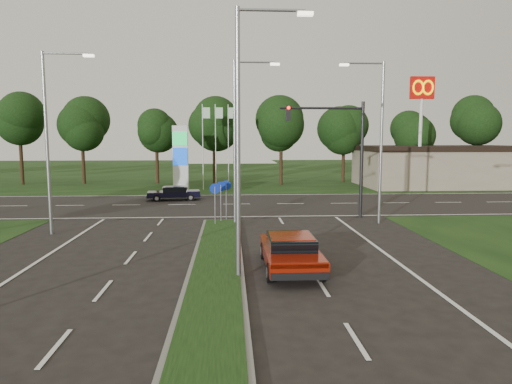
{
  "coord_description": "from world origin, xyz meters",
  "views": [
    {
      "loc": [
        0.53,
        -9.2,
        4.77
      ],
      "look_at": [
        1.79,
        12.88,
        2.2
      ],
      "focal_mm": 32.0,
      "sensor_mm": 36.0,
      "label": 1
    }
  ],
  "objects": [
    {
      "name": "streetlight_left_far",
      "position": [
        -8.3,
        14.0,
        5.08
      ],
      "size": [
        2.53,
        0.22,
        9.0
      ],
      "color": "gray",
      "rests_on": "ground"
    },
    {
      "name": "ground",
      "position": [
        0.0,
        0.0,
        0.0
      ],
      "size": [
        160.0,
        160.0,
        0.0
      ],
      "primitive_type": "plane",
      "color": "black",
      "rests_on": "ground"
    },
    {
      "name": "cross_road",
      "position": [
        0.0,
        24.0,
        0.0
      ],
      "size": [
        160.0,
        12.0,
        0.02
      ],
      "primitive_type": "cube",
      "color": "black",
      "rests_on": "ground"
    },
    {
      "name": "red_sedan",
      "position": [
        2.73,
        7.05,
        0.69
      ],
      "size": [
        1.99,
        4.71,
        1.29
      ],
      "rotation": [
        0.0,
        0.0,
        -0.0
      ],
      "color": "maroon",
      "rests_on": "ground"
    },
    {
      "name": "streetlight_right_far",
      "position": [
        8.8,
        16.0,
        5.08
      ],
      "size": [
        2.53,
        0.22,
        9.0
      ],
      "rotation": [
        0.0,
        0.0,
        3.14
      ],
      "color": "gray",
      "rests_on": "ground"
    },
    {
      "name": "median_signs",
      "position": [
        0.0,
        16.4,
        1.71
      ],
      "size": [
        1.16,
        1.76,
        2.38
      ],
      "color": "gray",
      "rests_on": "ground"
    },
    {
      "name": "traffic_signal",
      "position": [
        7.19,
        18.0,
        4.65
      ],
      "size": [
        5.1,
        0.42,
        7.0
      ],
      "color": "black",
      "rests_on": "ground"
    },
    {
      "name": "mcdonalds_sign",
      "position": [
        18.0,
        31.97,
        7.99
      ],
      "size": [
        2.2,
        0.47,
        10.4
      ],
      "color": "silver",
      "rests_on": "ground"
    },
    {
      "name": "streetlight_median_far",
      "position": [
        1.0,
        16.0,
        5.08
      ],
      "size": [
        2.53,
        0.22,
        9.0
      ],
      "color": "gray",
      "rests_on": "ground"
    },
    {
      "name": "treeline_far",
      "position": [
        0.1,
        39.93,
        6.83
      ],
      "size": [
        6.0,
        6.0,
        9.9
      ],
      "color": "black",
      "rests_on": "ground"
    },
    {
      "name": "streetlight_median_near",
      "position": [
        1.0,
        6.0,
        5.08
      ],
      "size": [
        2.53,
        0.22,
        9.0
      ],
      "color": "gray",
      "rests_on": "ground"
    },
    {
      "name": "median_kerb",
      "position": [
        0.0,
        4.0,
        0.06
      ],
      "size": [
        2.0,
        26.0,
        0.12
      ],
      "primitive_type": "cube",
      "color": "slate",
      "rests_on": "ground"
    },
    {
      "name": "gas_pylon",
      "position": [
        -3.79,
        33.05,
        3.2
      ],
      "size": [
        5.8,
        1.26,
        8.0
      ],
      "color": "silver",
      "rests_on": "ground"
    },
    {
      "name": "navy_sedan",
      "position": [
        -3.86,
        26.5,
        0.59
      ],
      "size": [
        4.18,
        2.11,
        1.1
      ],
      "rotation": [
        0.0,
        0.0,
        1.69
      ],
      "color": "black",
      "rests_on": "ground"
    },
    {
      "name": "verge_far",
      "position": [
        0.0,
        55.0,
        0.0
      ],
      "size": [
        160.0,
        50.0,
        0.02
      ],
      "primitive_type": "cube",
      "color": "black",
      "rests_on": "ground"
    },
    {
      "name": "commercial_building",
      "position": [
        22.0,
        36.0,
        2.0
      ],
      "size": [
        16.0,
        9.0,
        4.0
      ],
      "primitive_type": "cube",
      "color": "gray",
      "rests_on": "ground"
    }
  ]
}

